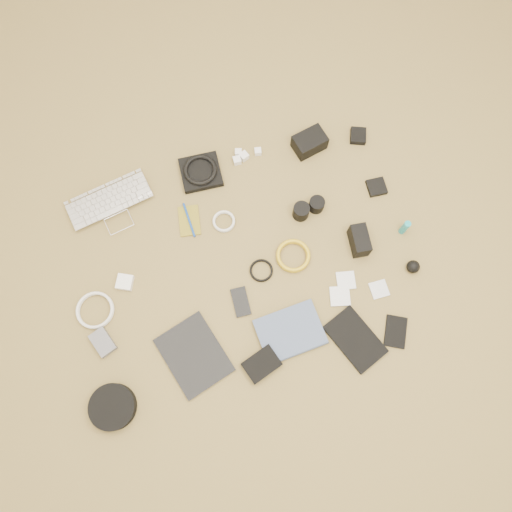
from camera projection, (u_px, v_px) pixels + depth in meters
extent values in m
cube|color=olive|center=(250.00, 268.00, 2.07)|extent=(4.00, 4.00, 0.04)
imported|color=silver|center=(114.00, 210.00, 2.11)|extent=(0.40, 0.32, 0.03)
cube|color=black|center=(201.00, 172.00, 2.15)|extent=(0.17, 0.16, 0.03)
torus|color=black|center=(200.00, 170.00, 2.13)|extent=(0.17, 0.17, 0.02)
cube|color=white|center=(238.00, 153.00, 2.18)|extent=(0.04, 0.04, 0.03)
cube|color=white|center=(244.00, 156.00, 2.17)|extent=(0.04, 0.04, 0.03)
cube|color=white|center=(258.00, 152.00, 2.18)|extent=(0.03, 0.03, 0.03)
cube|color=white|center=(237.00, 160.00, 2.17)|extent=(0.03, 0.03, 0.03)
cube|color=black|center=(309.00, 142.00, 2.17)|extent=(0.16, 0.13, 0.08)
cube|color=black|center=(358.00, 136.00, 2.20)|extent=(0.09, 0.09, 0.03)
cube|color=olive|center=(189.00, 221.00, 2.10)|extent=(0.10, 0.14, 0.01)
cylinder|color=#123C98|center=(189.00, 220.00, 2.10)|extent=(0.02, 0.16, 0.01)
torus|color=silver|center=(224.00, 222.00, 2.10)|extent=(0.10, 0.10, 0.01)
cylinder|color=black|center=(301.00, 211.00, 2.08)|extent=(0.08, 0.08, 0.07)
cylinder|color=black|center=(317.00, 205.00, 2.10)|extent=(0.08, 0.08, 0.06)
cube|color=black|center=(377.00, 187.00, 2.14)|extent=(0.08, 0.08, 0.02)
cube|color=white|center=(125.00, 282.00, 2.02)|extent=(0.08, 0.08, 0.03)
torus|color=silver|center=(96.00, 310.00, 2.00)|extent=(0.19, 0.19, 0.01)
torus|color=black|center=(261.00, 271.00, 2.04)|extent=(0.12, 0.12, 0.01)
torus|color=gold|center=(293.00, 256.00, 2.06)|extent=(0.15, 0.15, 0.02)
cube|color=black|center=(359.00, 241.00, 2.04)|extent=(0.07, 0.12, 0.09)
cylinder|color=teal|center=(405.00, 227.00, 2.05)|extent=(0.04, 0.04, 0.09)
cube|color=#5E5E63|center=(103.00, 342.00, 1.95)|extent=(0.10, 0.12, 0.03)
cube|color=black|center=(194.00, 355.00, 1.95)|extent=(0.29, 0.33, 0.01)
cube|color=black|center=(241.00, 302.00, 2.01)|extent=(0.06, 0.12, 0.01)
cube|color=silver|center=(340.00, 296.00, 2.01)|extent=(0.09, 0.09, 0.01)
cube|color=silver|center=(346.00, 281.00, 2.03)|extent=(0.09, 0.09, 0.01)
cube|color=silver|center=(379.00, 289.00, 2.02)|extent=(0.07, 0.07, 0.01)
sphere|color=black|center=(413.00, 267.00, 2.02)|extent=(0.07, 0.07, 0.05)
cylinder|color=black|center=(113.00, 407.00, 1.88)|extent=(0.22, 0.22, 0.05)
cube|color=black|center=(262.00, 364.00, 1.93)|extent=(0.16, 0.14, 0.03)
imported|color=#445474|center=(299.00, 355.00, 1.94)|extent=(0.27, 0.21, 0.02)
cube|color=black|center=(355.00, 339.00, 1.96)|extent=(0.23, 0.27, 0.02)
cube|color=black|center=(396.00, 332.00, 1.97)|extent=(0.13, 0.15, 0.01)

